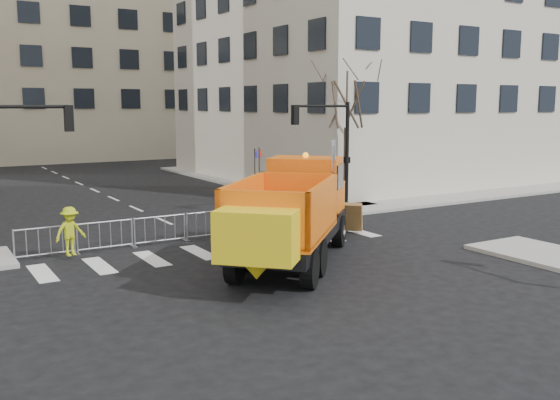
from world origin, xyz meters
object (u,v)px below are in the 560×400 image
cop_a (326,204)px  cop_b (328,216)px  newspaper_box (325,206)px  plow_truck (291,211)px  worker (70,231)px  cop_c (327,209)px

cop_a → cop_b: size_ratio=1.27×
cop_a → newspaper_box: (0.77, 1.14, -0.31)m
plow_truck → worker: bearing=98.9°
cop_c → worker: cop_c is taller
plow_truck → cop_b: plow_truck is taller
cop_a → worker: size_ratio=1.19×
cop_a → cop_b: 1.65m
newspaper_box → cop_c: bearing=-114.9°
cop_a → cop_b: (-0.88, -1.38, -0.21)m
cop_b → newspaper_box: size_ratio=1.45×
plow_truck → cop_c: 5.77m
cop_a → plow_truck: bearing=41.5°
worker → newspaper_box: bearing=-9.8°
cop_a → cop_c: cop_a is taller
plow_truck → worker: plow_truck is taller
worker → plow_truck: bearing=-52.5°
cop_b → worker: worker is taller
cop_a → worker: 10.81m
cop_b → plow_truck: bearing=51.0°
cop_a → newspaper_box: size_ratio=1.83×
cop_b → cop_c: (0.37, 0.61, 0.17)m
cop_a → worker: bearing=-2.3°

